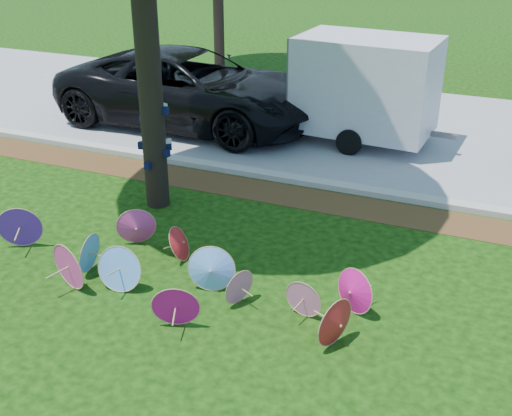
{
  "coord_description": "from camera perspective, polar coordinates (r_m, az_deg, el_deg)",
  "views": [
    {
      "loc": [
        4.04,
        -6.48,
        5.33
      ],
      "look_at": [
        0.5,
        2.0,
        0.9
      ],
      "focal_mm": 45.0,
      "sensor_mm": 36.0,
      "label": 1
    }
  ],
  "objects": [
    {
      "name": "street",
      "position": [
        17.18,
        8.01,
        7.43
      ],
      "size": [
        90.0,
        8.0,
        0.01
      ],
      "primitive_type": "cube",
      "color": "gray",
      "rests_on": "ground"
    },
    {
      "name": "black_van",
      "position": [
        16.81,
        -5.91,
        10.51
      ],
      "size": [
        6.93,
        3.33,
        1.91
      ],
      "primitive_type": "imported",
      "rotation": [
        0.0,
        0.0,
        1.55
      ],
      "color": "black",
      "rests_on": "ground"
    },
    {
      "name": "parasol_pile",
      "position": [
        9.78,
        -8.0,
        -5.18
      ],
      "size": [
        6.38,
        2.25,
        0.77
      ],
      "color": "#62A4FF",
      "rests_on": "ground"
    },
    {
      "name": "ground",
      "position": [
        9.31,
        -7.71,
        -9.45
      ],
      "size": [
        90.0,
        90.0,
        0.0
      ],
      "primitive_type": "plane",
      "color": "black",
      "rests_on": "ground"
    },
    {
      "name": "curb",
      "position": [
        13.43,
        3.3,
        2.6
      ],
      "size": [
        90.0,
        0.3,
        0.12
      ],
      "primitive_type": "cube",
      "color": "#B7B5AD",
      "rests_on": "ground"
    },
    {
      "name": "cargo_trailer",
      "position": [
        15.55,
        9.77,
        10.74
      ],
      "size": [
        3.28,
        2.21,
        2.8
      ],
      "primitive_type": "cube",
      "rotation": [
        0.0,
        0.0,
        -0.07
      ],
      "color": "silver",
      "rests_on": "ground"
    },
    {
      "name": "mulch_strip",
      "position": [
        12.85,
        2.24,
        1.24
      ],
      "size": [
        90.0,
        1.0,
        0.01
      ],
      "primitive_type": "cube",
      "color": "#472D16",
      "rests_on": "ground"
    }
  ]
}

